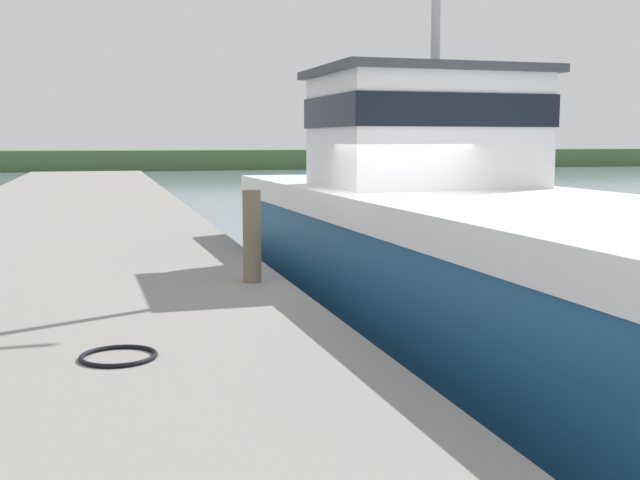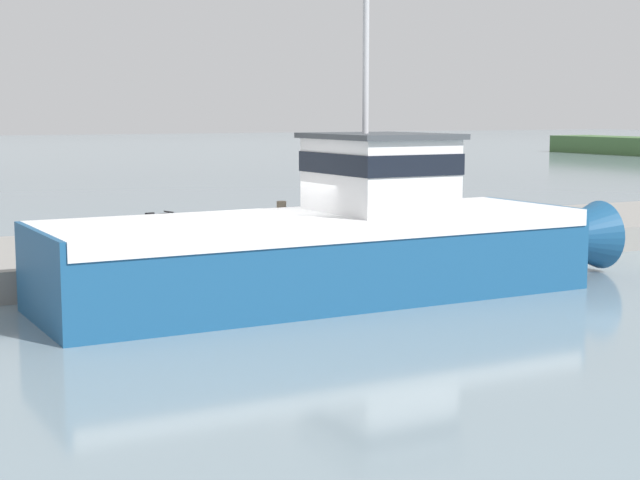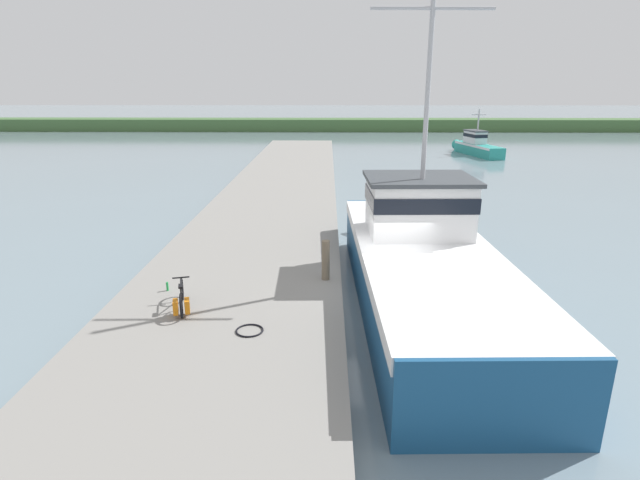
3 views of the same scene
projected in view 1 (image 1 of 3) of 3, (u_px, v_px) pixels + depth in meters
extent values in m
plane|color=gray|center=(396.00, 334.00, 10.60)|extent=(320.00, 320.00, 0.00)
cube|color=gray|center=(36.00, 329.00, 9.38)|extent=(6.26, 80.00, 0.71)
cube|color=#426638|center=(465.00, 158.00, 76.45)|extent=(180.00, 5.00, 1.68)
cube|color=navy|center=(468.00, 261.00, 10.80)|extent=(4.06, 12.30, 1.86)
cone|color=navy|center=(316.00, 214.00, 17.64)|extent=(1.83, 2.24, 1.77)
cube|color=white|center=(470.00, 206.00, 10.71)|extent=(4.13, 12.06, 0.37)
cube|color=white|center=(424.00, 132.00, 12.03)|extent=(3.05, 2.49, 1.63)
cube|color=black|center=(424.00, 113.00, 11.99)|extent=(3.11, 2.54, 0.46)
cube|color=#3D4247|center=(425.00, 72.00, 11.92)|extent=(3.30, 2.69, 0.12)
cube|color=teal|center=(389.00, 176.00, 46.09)|extent=(2.93, 7.01, 1.03)
cone|color=teal|center=(354.00, 173.00, 49.65)|extent=(1.22, 1.41, 0.98)
cube|color=silver|center=(389.00, 168.00, 46.04)|extent=(2.93, 6.88, 0.21)
cube|color=silver|center=(381.00, 157.00, 46.72)|extent=(1.70, 2.54, 1.10)
cube|color=black|center=(381.00, 153.00, 46.69)|extent=(1.73, 2.59, 0.31)
cube|color=#3D4247|center=(381.00, 146.00, 46.64)|extent=(1.83, 2.74, 0.12)
cylinder|color=#B2B2B7|center=(385.00, 128.00, 46.20)|extent=(0.14, 0.14, 1.93)
cylinder|color=#B2B2B7|center=(385.00, 120.00, 46.14)|extent=(1.38, 0.38, 0.10)
cylinder|color=#756651|center=(252.00, 236.00, 10.41)|extent=(0.24, 0.24, 1.20)
torus|color=black|center=(119.00, 356.00, 6.81)|extent=(0.66, 0.66, 0.04)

